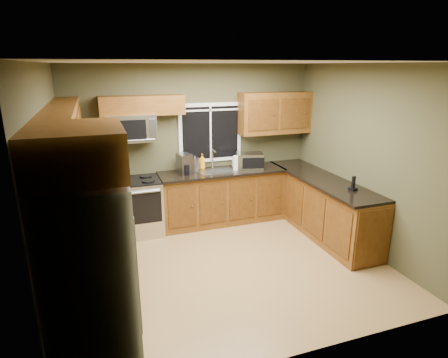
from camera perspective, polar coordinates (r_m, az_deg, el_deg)
floor at (r=5.34m, az=0.75°, el=-12.99°), size 4.20×4.20×0.00m
ceiling at (r=4.63m, az=0.88°, el=17.36°), size 4.20×4.20×0.00m
back_wall at (r=6.49m, az=-4.65°, el=5.17°), size 4.20×0.00×4.20m
front_wall at (r=3.28m, az=11.69°, el=-7.07°), size 4.20×0.00×4.20m
left_wall at (r=4.57m, az=-24.77°, el=-1.38°), size 0.00×3.60×3.60m
right_wall at (r=5.85m, az=20.55°, el=2.85°), size 0.00×3.60×3.60m
window at (r=6.51m, az=-2.08°, el=7.08°), size 1.12×0.03×1.02m
base_cabinets_left at (r=5.31m, az=-19.91°, el=-8.79°), size 0.60×2.65×0.90m
countertop_left at (r=5.14m, az=-20.15°, el=-4.02°), size 0.65×2.65×0.04m
base_cabinets_back at (r=6.57m, az=-0.29°, el=-2.79°), size 2.17×0.60×0.90m
countertop_back at (r=6.40m, az=-0.22°, el=1.11°), size 2.17×0.65×0.04m
base_cabinets_peninsula at (r=6.35m, az=14.54°, el=-4.06°), size 0.60×2.52×0.90m
countertop_peninsula at (r=6.19m, az=14.62°, el=-0.00°), size 0.65×2.50×0.04m
upper_cabinets_left at (r=4.91m, az=-23.13°, el=6.13°), size 0.33×2.65×0.72m
upper_cabinets_back_left at (r=6.06m, az=-12.34°, el=10.91°), size 1.30×0.33×0.30m
upper_cabinets_back_right at (r=6.76m, az=7.77°, el=9.93°), size 1.30×0.33×0.72m
upper_cabinet_over_fridge at (r=3.12m, az=-21.66°, el=4.01°), size 0.72×0.90×0.38m
refrigerator at (r=3.53m, az=-19.61°, el=-14.16°), size 0.74×0.90×1.80m
range at (r=6.24m, az=-13.05°, el=-4.13°), size 0.76×0.69×0.94m
microwave at (r=6.05m, az=-14.00°, el=7.54°), size 0.76×0.41×0.42m
sink at (r=6.37m, az=-1.25°, el=1.33°), size 0.60×0.42×0.36m
toaster_oven at (r=6.51m, az=3.92°, el=2.77°), size 0.51×0.44×0.28m
coffee_maker at (r=6.22m, az=-6.03°, el=2.22°), size 0.25×0.30×0.33m
kettle at (r=6.31m, az=-4.47°, el=2.28°), size 0.20×0.20×0.29m
paper_towel_roll at (r=6.40m, az=1.91°, el=2.45°), size 0.13×0.13×0.28m
soap_bottle_a at (r=6.49m, az=-3.34°, el=2.68°), size 0.11×0.11×0.27m
soap_bottle_b at (r=6.62m, az=1.63°, el=2.60°), size 0.09×0.09×0.17m
soap_bottle_c at (r=6.31m, az=-4.47°, el=1.78°), size 0.17×0.17×0.17m
cordless_phone at (r=5.68m, az=19.07°, el=-1.03°), size 0.11×0.11×0.21m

